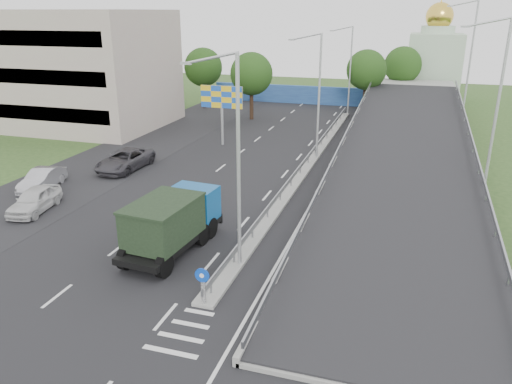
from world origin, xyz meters
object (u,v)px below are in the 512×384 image
at_px(sign_bollard, 203,286).
at_px(lamp_post_far, 349,66).
at_px(parked_car_b, 42,179).
at_px(dump_truck, 173,221).
at_px(parked_car_c, 125,160).
at_px(lamp_post_near, 234,153).
at_px(church, 434,62).
at_px(parked_car_a, 34,200).
at_px(billboard, 222,100).
at_px(lamp_post_mid, 317,90).

xyz_separation_m(sign_bollard, lamp_post_far, (0.11, 43.83, 4.77)).
bearing_deg(parked_car_b, dump_truck, -33.38).
relative_size(dump_truck, parked_car_c, 1.24).
bearing_deg(parked_car_b, sign_bollard, -41.13).
distance_m(lamp_post_near, church, 54.90).
relative_size(sign_bollard, parked_car_c, 0.30).
xyz_separation_m(lamp_post_far, parked_car_a, (-14.44, -36.96, -5.06)).
distance_m(lamp_post_far, parked_car_b, 37.70).
relative_size(lamp_post_near, billboard, 1.83).
bearing_deg(church, lamp_post_near, -100.38).
bearing_deg(lamp_post_mid, dump_truck, -100.91).
height_order(dump_truck, parked_car_b, dump_truck).
relative_size(lamp_post_near, parked_car_c, 1.78).
bearing_deg(lamp_post_mid, lamp_post_near, -90.00).
bearing_deg(dump_truck, lamp_post_mid, 84.09).
xyz_separation_m(sign_bollard, dump_truck, (-3.61, 4.55, 0.63)).
relative_size(sign_bollard, parked_car_a, 0.38).
distance_m(lamp_post_far, church, 17.15).
bearing_deg(church, lamp_post_mid, -106.22).
distance_m(sign_bollard, billboard, 27.53).
bearing_deg(lamp_post_far, billboard, -116.84).
height_order(lamp_post_far, dump_truck, lamp_post_far).
height_order(lamp_post_near, lamp_post_mid, same).
distance_m(sign_bollard, lamp_post_far, 44.08).
distance_m(sign_bollard, parked_car_a, 15.90).
bearing_deg(parked_car_c, billboard, 66.47).
relative_size(sign_bollard, lamp_post_near, 0.17).
bearing_deg(lamp_post_near, church, 79.62).
height_order(lamp_post_mid, parked_car_a, lamp_post_mid).
xyz_separation_m(lamp_post_near, dump_truck, (-3.72, 0.72, -4.14)).
bearing_deg(parked_car_c, lamp_post_far, 65.71).
relative_size(lamp_post_near, lamp_post_mid, 1.00).
height_order(church, parked_car_b, church).
xyz_separation_m(sign_bollard, parked_car_b, (-16.72, 10.48, -0.31)).
bearing_deg(dump_truck, parked_car_a, 172.81).
distance_m(lamp_post_near, parked_car_a, 15.60).
height_order(lamp_post_mid, church, church).
height_order(billboard, parked_car_c, billboard).
relative_size(church, billboard, 2.51).
height_order(lamp_post_far, billboard, lamp_post_far).
xyz_separation_m(parked_car_a, parked_car_b, (-2.38, 3.61, -0.03)).
relative_size(billboard, parked_car_c, 0.97).
bearing_deg(parked_car_b, church, 51.51).
distance_m(church, parked_car_a, 56.65).
relative_size(billboard, dump_truck, 0.78).
relative_size(dump_truck, parked_car_a, 1.60).
bearing_deg(lamp_post_mid, billboard, 167.62).
bearing_deg(lamp_post_mid, parked_car_a, -130.42).
bearing_deg(parked_car_b, parked_car_c, 52.63).
height_order(lamp_post_near, parked_car_c, lamp_post_near).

